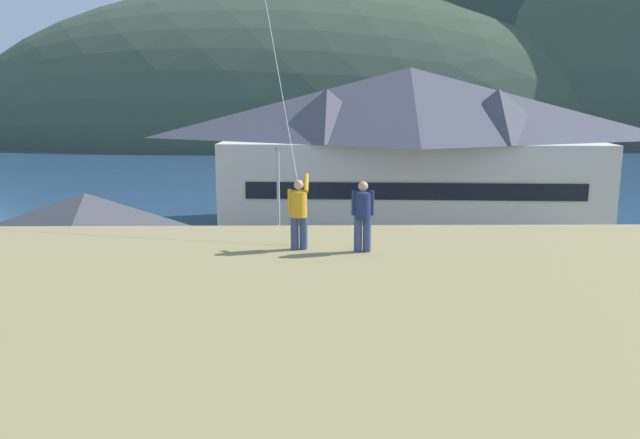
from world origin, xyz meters
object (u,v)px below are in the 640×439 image
(parked_car_corner_spot, at_px, (597,321))
(wharf_dock, at_px, (321,194))
(parked_car_back_row_right, at_px, (168,327))
(parked_car_mid_row_far, at_px, (583,267))
(moored_boat_wharfside, at_px, (287,189))
(moored_boat_outer_mooring, at_px, (361,194))
(parked_car_mid_row_center, at_px, (337,308))
(parked_car_front_row_silver, at_px, (388,277))
(parked_car_lone_by_shed, at_px, (234,277))
(parking_light_pole, at_px, (278,200))
(person_kite_flyer, at_px, (299,212))
(parked_car_back_row_left, at_px, (477,309))
(moored_boat_inner_slip, at_px, (283,192))
(storage_shed_near_lot, at_px, (89,252))
(harbor_lodge, at_px, (409,145))
(person_companion, at_px, (363,214))

(parked_car_corner_spot, bearing_deg, wharf_dock, 105.78)
(parked_car_back_row_right, height_order, parked_car_mid_row_far, same)
(moored_boat_wharfside, relative_size, moored_boat_outer_mooring, 0.72)
(parked_car_mid_row_center, bearing_deg, parked_car_front_row_silver, 59.59)
(parked_car_lone_by_shed, xyz_separation_m, parked_car_corner_spot, (14.84, -6.36, 0.00))
(parked_car_back_row_right, bearing_deg, parking_light_pole, 71.85)
(person_kite_flyer, bearing_deg, parked_car_back_row_right, 124.00)
(parked_car_back_row_left, xyz_separation_m, person_kite_flyer, (-7.12, -9.43, 5.86))
(moored_boat_outer_mooring, distance_m, moored_boat_inner_slip, 7.26)
(storage_shed_near_lot, xyz_separation_m, person_kite_flyer, (9.54, -12.23, 4.08))
(wharf_dock, height_order, moored_boat_inner_slip, moored_boat_inner_slip)
(harbor_lodge, bearing_deg, moored_boat_inner_slip, 125.93)
(parked_car_mid_row_center, bearing_deg, parked_car_mid_row_far, 25.59)
(person_kite_flyer, bearing_deg, wharf_dock, 88.40)
(parked_car_corner_spot, xyz_separation_m, parking_light_pole, (-12.85, 10.81, 2.97))
(harbor_lodge, distance_m, parked_car_lone_by_shed, 19.75)
(wharf_dock, relative_size, moored_boat_outer_mooring, 1.83)
(moored_boat_outer_mooring, relative_size, parked_car_lone_by_shed, 1.88)
(parked_car_mid_row_center, bearing_deg, wharf_dock, 90.24)
(parked_car_corner_spot, bearing_deg, storage_shed_near_lot, 168.42)
(parked_car_corner_spot, xyz_separation_m, parked_car_mid_row_center, (-10.03, 1.70, 0.00))
(moored_boat_inner_slip, height_order, person_companion, person_companion)
(harbor_lodge, relative_size, moored_boat_inner_slip, 4.00)
(storage_shed_near_lot, bearing_deg, person_kite_flyer, -52.04)
(harbor_lodge, bearing_deg, storage_shed_near_lot, -133.20)
(moored_boat_wharfside, height_order, parked_car_lone_by_shed, moored_boat_wharfside)
(storage_shed_near_lot, xyz_separation_m, moored_boat_inner_slip, (7.33, 30.96, -2.12))
(moored_boat_wharfside, height_order, moored_boat_outer_mooring, same)
(parked_car_back_row_right, relative_size, person_companion, 2.46)
(wharf_dock, height_order, parked_car_mid_row_far, parked_car_mid_row_far)
(moored_boat_wharfside, xyz_separation_m, parked_car_lone_by_shed, (-1.45, -30.62, 0.34))
(parked_car_front_row_silver, bearing_deg, wharf_dock, 95.36)
(harbor_lodge, height_order, parked_car_back_row_left, harbor_lodge)
(moored_boat_wharfside, relative_size, parked_car_mid_row_center, 1.33)
(harbor_lodge, xyz_separation_m, person_kite_flyer, (-7.26, -30.12, 0.82))
(person_kite_flyer, bearing_deg, parked_car_mid_row_far, 48.08)
(parked_car_lone_by_shed, xyz_separation_m, person_kite_flyer, (3.43, -14.30, 5.86))
(moored_boat_inner_slip, bearing_deg, parked_car_front_row_silver, -77.87)
(parked_car_mid_row_far, bearing_deg, parked_car_back_row_left, -138.02)
(moored_boat_inner_slip, xyz_separation_m, parked_car_mid_row_far, (16.35, -27.44, 0.34))
(moored_boat_inner_slip, distance_m, person_companion, 44.06)
(moored_boat_inner_slip, bearing_deg, parked_car_back_row_left, -74.55)
(parking_light_pole, height_order, person_companion, person_companion)
(harbor_lodge, height_order, person_companion, harbor_lodge)
(harbor_lodge, relative_size, moored_boat_wharfside, 4.86)
(harbor_lodge, distance_m, moored_boat_outer_mooring, 12.77)
(moored_boat_wharfside, distance_m, parked_car_mid_row_center, 35.45)
(parked_car_back_row_right, distance_m, parked_car_front_row_silver, 11.26)
(moored_boat_inner_slip, height_order, parked_car_mid_row_center, moored_boat_inner_slip)
(moored_boat_wharfside, xyz_separation_m, parked_car_back_row_left, (9.10, -35.49, 0.34))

